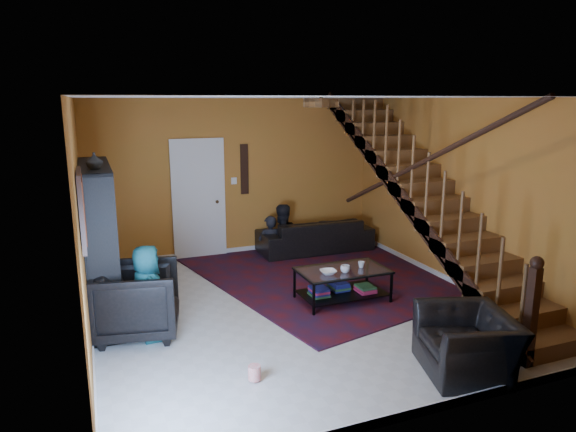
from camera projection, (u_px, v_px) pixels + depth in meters
name	position (u px, v px, depth m)	size (l,w,h in m)	color
floor	(294.00, 306.00, 7.04)	(5.50, 5.50, 0.00)	beige
room	(179.00, 284.00, 7.76)	(5.50, 5.50, 5.50)	#B76828
staircase	(428.00, 196.00, 7.49)	(0.95, 5.02, 3.18)	brown
bookshelf	(101.00, 245.00, 6.51)	(0.35, 1.80, 2.00)	black
door	(199.00, 201.00, 9.04)	(0.82, 0.05, 2.05)	silver
framed_picture	(82.00, 209.00, 4.92)	(0.04, 0.74, 0.74)	maroon
wall_hanging	(244.00, 169.00, 9.23)	(0.14, 0.03, 0.90)	black
ceiling_fixture	(321.00, 103.00, 5.71)	(0.40, 0.40, 0.10)	#3F2814
rug	(329.00, 271.00, 8.46)	(3.67, 4.19, 0.02)	#430C10
sofa	(315.00, 235.00, 9.55)	(2.10, 0.82, 0.61)	black
armchair_left	(138.00, 301.00, 6.12)	(0.92, 0.95, 0.86)	black
armchair_right	(467.00, 343.00, 5.30)	(0.98, 0.86, 0.64)	black
person_adult_a	(270.00, 248.00, 9.32)	(0.43, 0.29, 1.19)	black
person_adult_b	(281.00, 241.00, 9.38)	(0.67, 0.52, 1.38)	black
person_child	(148.00, 293.00, 5.97)	(0.56, 0.37, 1.15)	#1A5E65
coffee_table	(342.00, 283.00, 7.17)	(1.24, 0.73, 0.47)	black
cup_a	(345.00, 269.00, 6.98)	(0.13, 0.13, 0.10)	#999999
cup_b	(361.00, 265.00, 7.19)	(0.09, 0.09, 0.09)	#999999
bowl	(328.00, 272.00, 6.92)	(0.22, 0.22, 0.05)	#999999
vase	(94.00, 161.00, 5.81)	(0.18, 0.18, 0.19)	#999999
popcorn_bucket	(255.00, 373.00, 5.15)	(0.13, 0.13, 0.15)	red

